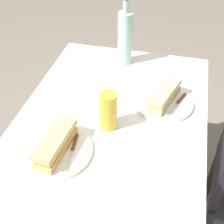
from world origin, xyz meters
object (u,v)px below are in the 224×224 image
(plate_near, at_px, (163,102))
(knife_far, at_px, (72,151))
(beer_glass, at_px, (108,111))
(baguette_sandwich_far, at_px, (56,143))
(plate_far, at_px, (57,151))
(baguette_sandwich_near, at_px, (164,95))
(dining_table, at_px, (112,137))
(water_bottle, at_px, (125,37))
(knife_near, at_px, (177,103))

(plate_near, xyz_separation_m, knife_far, (0.35, -0.28, 0.01))
(plate_near, relative_size, beer_glass, 1.62)
(plate_near, relative_size, baguette_sandwich_far, 1.13)
(plate_far, height_order, baguette_sandwich_far, baguette_sandwich_far)
(baguette_sandwich_near, relative_size, beer_glass, 1.37)
(dining_table, xyz_separation_m, plate_far, (0.24, -0.14, 0.13))
(plate_near, relative_size, water_bottle, 0.75)
(dining_table, bearing_deg, beer_glass, 1.00)
(dining_table, bearing_deg, knife_near, 115.51)
(knife_far, bearing_deg, water_bottle, 175.52)
(dining_table, xyz_separation_m, plate_near, (-0.13, 0.19, 0.13))
(knife_far, bearing_deg, baguette_sandwich_far, -83.62)
(dining_table, xyz_separation_m, knife_far, (0.23, -0.09, 0.14))
(knife_near, distance_m, plate_far, 0.53)
(knife_near, distance_m, knife_far, 0.48)
(baguette_sandwich_near, xyz_separation_m, knife_far, (0.35, -0.28, -0.03))
(plate_near, xyz_separation_m, plate_far, (0.36, -0.33, 0.00))
(baguette_sandwich_far, xyz_separation_m, knife_far, (-0.01, 0.06, -0.03))
(dining_table, bearing_deg, water_bottle, -174.87)
(baguette_sandwich_far, bearing_deg, baguette_sandwich_near, 137.38)
(dining_table, xyz_separation_m, water_bottle, (-0.41, -0.04, 0.26))
(knife_near, xyz_separation_m, beer_glass, (0.18, -0.25, 0.06))
(knife_near, xyz_separation_m, water_bottle, (-0.29, -0.28, 0.12))
(baguette_sandwich_near, height_order, knife_near, baguette_sandwich_near)
(baguette_sandwich_far, distance_m, knife_far, 0.06)
(plate_near, distance_m, baguette_sandwich_near, 0.04)
(baguette_sandwich_near, bearing_deg, water_bottle, -141.41)
(plate_far, distance_m, baguette_sandwich_far, 0.04)
(knife_near, bearing_deg, plate_far, -47.74)
(baguette_sandwich_near, distance_m, water_bottle, 0.37)
(dining_table, xyz_separation_m, baguette_sandwich_near, (-0.13, 0.19, 0.17))
(dining_table, bearing_deg, plate_far, -31.02)
(plate_far, height_order, beer_glass, beer_glass)
(baguette_sandwich_near, bearing_deg, plate_far, -42.62)
(baguette_sandwich_far, bearing_deg, water_bottle, 170.75)
(plate_far, bearing_deg, plate_near, 137.38)
(plate_far, relative_size, knife_far, 1.39)
(knife_far, distance_m, water_bottle, 0.65)
(plate_near, relative_size, plate_far, 1.00)
(plate_near, relative_size, knife_near, 1.46)
(baguette_sandwich_near, height_order, beer_glass, beer_glass)
(baguette_sandwich_far, distance_m, water_bottle, 0.66)
(baguette_sandwich_near, bearing_deg, dining_table, -56.69)
(plate_near, distance_m, plate_far, 0.49)
(plate_near, bearing_deg, baguette_sandwich_near, 0.00)
(plate_near, relative_size, baguette_sandwich_near, 1.18)
(knife_far, relative_size, water_bottle, 0.54)
(plate_far, relative_size, beer_glass, 1.62)
(water_bottle, distance_m, beer_glass, 0.47)
(dining_table, distance_m, plate_far, 0.30)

